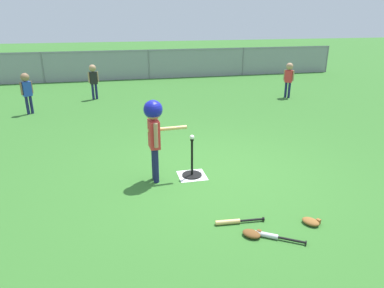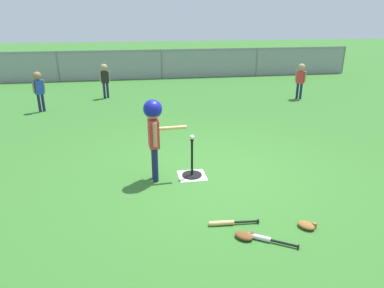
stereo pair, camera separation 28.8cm
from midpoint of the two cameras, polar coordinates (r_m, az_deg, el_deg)
name	(u,v)px [view 1 (the left image)]	position (r m, az deg, el deg)	size (l,w,h in m)	color
ground_plane	(214,174)	(5.80, 2.15, -4.86)	(60.00, 60.00, 0.00)	#336B28
home_plate	(192,175)	(5.73, -1.45, -5.14)	(0.44, 0.44, 0.01)	white
batting_tee	(192,170)	(5.69, -1.46, -4.31)	(0.32, 0.32, 0.63)	black
baseball_on_tee	(192,137)	(5.47, -1.51, 1.10)	(0.07, 0.07, 0.07)	white
batter_child	(154,124)	(5.28, -7.75, 3.15)	(0.65, 0.37, 1.30)	#191E4C
fielder_deep_left	(27,88)	(10.11, -26.04, 8.18)	(0.27, 0.23, 1.07)	#191E4C
fielder_near_left	(93,77)	(11.22, -16.47, 10.37)	(0.30, 0.21, 1.05)	#191E4C
fielder_deep_center	(289,75)	(11.36, 14.75, 10.71)	(0.25, 0.24, 1.07)	#191E4C
spare_bat_silver	(270,236)	(4.31, 10.70, -14.47)	(0.56, 0.39, 0.06)	silver
spare_bat_wood	(233,222)	(4.51, 4.79, -12.47)	(0.63, 0.10, 0.06)	#DBB266
glove_by_plate	(311,222)	(4.68, 17.08, -11.98)	(0.25, 0.27, 0.07)	brown
glove_near_bats	(252,234)	(4.31, 7.75, -14.27)	(0.27, 0.27, 0.07)	brown
outfield_fence	(149,63)	(14.51, -7.61, 12.86)	(16.06, 0.06, 1.15)	slate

